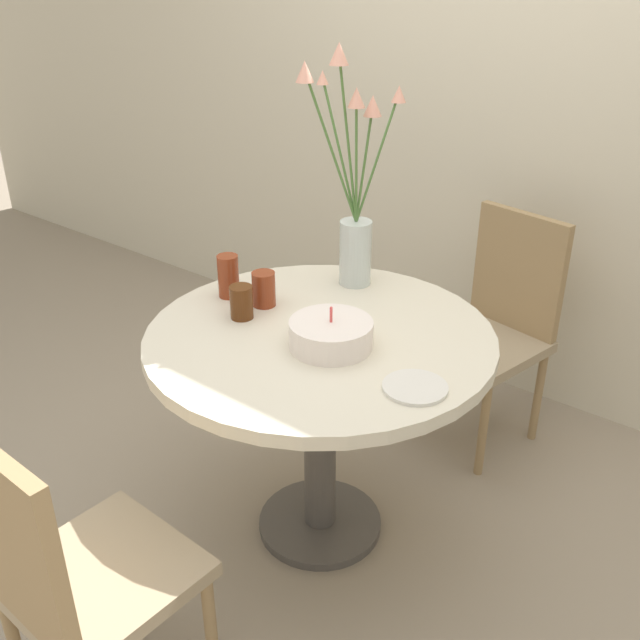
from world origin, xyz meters
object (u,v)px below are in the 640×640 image
at_px(chair_left_flank, 67,569).
at_px(drink_glass_0, 264,289).
at_px(flower_vase, 354,210).
at_px(drink_glass_1, 241,302).
at_px(drink_glass_2, 228,276).
at_px(side_plate, 415,387).
at_px(birthday_cake, 331,334).
at_px(chair_right_flank, 497,318).

xyz_separation_m(chair_left_flank, drink_glass_0, (-0.22, 0.92, 0.30)).
height_order(flower_vase, drink_glass_1, flower_vase).
relative_size(chair_left_flank, drink_glass_2, 6.42).
height_order(chair_left_flank, side_plate, chair_left_flank).
height_order(birthday_cake, flower_vase, flower_vase).
xyz_separation_m(chair_left_flank, flower_vase, (-0.10, 1.22, 0.50)).
relative_size(drink_glass_0, drink_glass_1, 1.07).
distance_m(side_plate, drink_glass_0, 0.65).
bearing_deg(drink_glass_0, birthday_cake, -14.35).
xyz_separation_m(flower_vase, drink_glass_1, (-0.12, -0.41, -0.21)).
xyz_separation_m(chair_right_flank, drink_glass_0, (-0.43, -0.83, 0.30)).
bearing_deg(drink_glass_2, chair_right_flank, 56.55).
relative_size(birthday_cake, drink_glass_0, 2.14).
xyz_separation_m(chair_left_flank, birthday_cake, (0.10, 0.83, 0.28)).
relative_size(side_plate, drink_glass_0, 1.52).
height_order(chair_right_flank, flower_vase, flower_vase).
distance_m(birthday_cake, side_plate, 0.31).
height_order(side_plate, drink_glass_0, drink_glass_0).
bearing_deg(drink_glass_1, chair_right_flank, 65.76).
height_order(chair_right_flank, drink_glass_2, chair_right_flank).
xyz_separation_m(side_plate, drink_glass_2, (-0.77, 0.11, 0.06)).
xyz_separation_m(flower_vase, drink_glass_2, (-0.26, -0.32, -0.19)).
bearing_deg(flower_vase, birthday_cake, -62.06).
xyz_separation_m(chair_left_flank, drink_glass_1, (-0.22, 0.81, 0.29)).
relative_size(chair_left_flank, drink_glass_0, 8.12).
relative_size(chair_right_flank, birthday_cake, 3.79).
distance_m(chair_right_flank, flower_vase, 0.79).
xyz_separation_m(chair_right_flank, chair_left_flank, (-0.20, -1.75, 0.00)).
relative_size(flower_vase, drink_glass_1, 7.47).
relative_size(chair_left_flank, flower_vase, 1.17).
height_order(birthday_cake, drink_glass_0, birthday_cake).
height_order(side_plate, drink_glass_2, drink_glass_2).
bearing_deg(drink_glass_0, drink_glass_1, -86.83).
bearing_deg(chair_right_flank, birthday_cake, -84.68).
xyz_separation_m(side_plate, drink_glass_0, (-0.63, 0.13, 0.05)).
bearing_deg(drink_glass_0, chair_left_flank, -76.26).
xyz_separation_m(birthday_cake, drink_glass_0, (-0.33, 0.08, 0.02)).
xyz_separation_m(flower_vase, side_plate, (0.51, -0.43, -0.26)).
relative_size(chair_right_flank, drink_glass_0, 8.12).
distance_m(chair_left_flank, flower_vase, 1.32).
bearing_deg(drink_glass_0, flower_vase, 67.57).
bearing_deg(flower_vase, chair_left_flank, -85.31).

